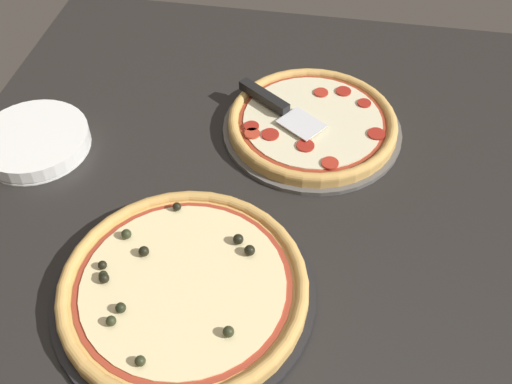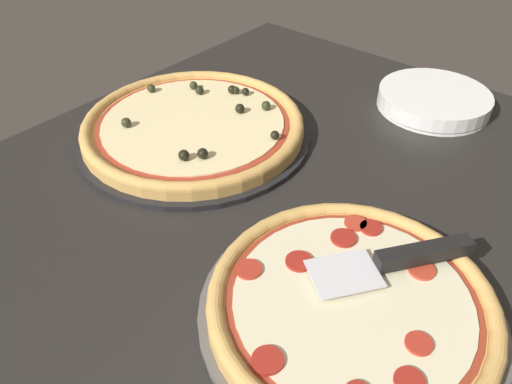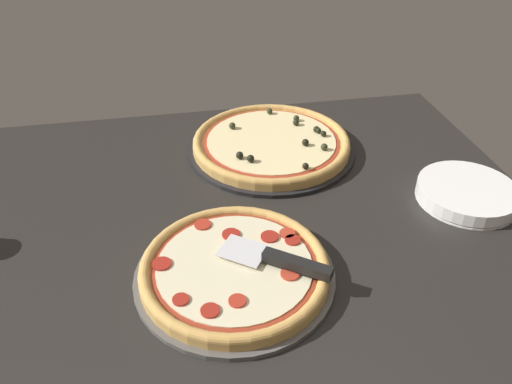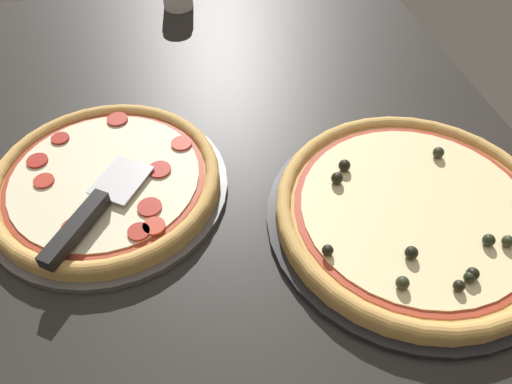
% 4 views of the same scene
% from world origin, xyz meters
% --- Properties ---
extents(ground_plane, '(1.37, 1.14, 0.04)m').
position_xyz_m(ground_plane, '(0.00, 0.00, -0.02)').
color(ground_plane, black).
extents(pizza_pan_front, '(0.37, 0.37, 0.01)m').
position_xyz_m(pizza_pan_front, '(-0.02, -0.12, 0.01)').
color(pizza_pan_front, '#565451').
rests_on(pizza_pan_front, ground_plane).
extents(pizza_front, '(0.35, 0.35, 0.03)m').
position_xyz_m(pizza_front, '(-0.02, -0.12, 0.02)').
color(pizza_front, tan).
rests_on(pizza_front, pizza_pan_front).
extents(pizza_pan_back, '(0.43, 0.43, 0.01)m').
position_xyz_m(pizza_pan_back, '(0.15, 0.31, 0.01)').
color(pizza_pan_back, black).
rests_on(pizza_pan_back, ground_plane).
extents(pizza_back, '(0.40, 0.40, 0.04)m').
position_xyz_m(pizza_back, '(0.15, 0.31, 0.02)').
color(pizza_back, tan).
rests_on(pizza_back, pizza_pan_back).
extents(serving_spatula, '(0.20, 0.16, 0.02)m').
position_xyz_m(serving_spatula, '(0.08, -0.15, 0.05)').
color(serving_spatula, silver).
rests_on(serving_spatula, pizza_front).
extents(plate_stack, '(0.22, 0.22, 0.04)m').
position_xyz_m(plate_stack, '(0.53, 0.02, 0.02)').
color(plate_stack, white).
rests_on(plate_stack, ground_plane).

